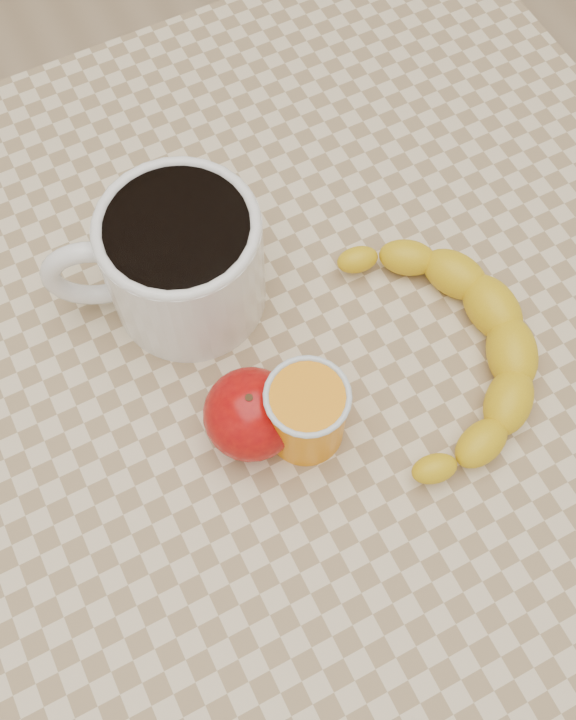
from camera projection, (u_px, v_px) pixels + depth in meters
name	position (u px, v px, depth m)	size (l,w,h in m)	color
ground	(288.00, 553.00, 1.33)	(3.00, 3.00, 0.00)	tan
table	(288.00, 409.00, 0.72)	(0.80, 0.80, 0.75)	beige
coffee_mug	(179.00, 259.00, 0.62)	(0.19, 0.16, 0.11)	white
orange_juice_glass	(307.00, 413.00, 0.59)	(0.06, 0.06, 0.07)	orange
apple	(251.00, 414.00, 0.60)	(0.08, 0.08, 0.07)	#870408
banana	(443.00, 351.00, 0.63)	(0.26, 0.30, 0.04)	yellow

